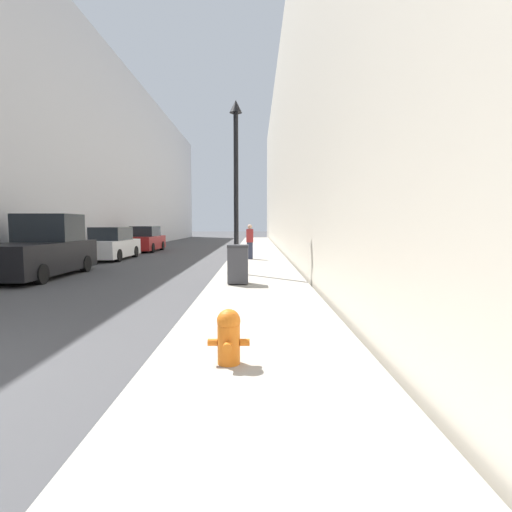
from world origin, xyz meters
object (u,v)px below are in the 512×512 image
(trash_bin, at_px, (236,264))
(lamppost, at_px, (234,174))
(fire_hydrant, at_px, (227,335))
(pickup_truck, at_px, (37,251))
(parked_sedan_far, at_px, (144,240))
(pedestrian_on_sidewalk, at_px, (248,242))
(parked_sedan_near, at_px, (109,245))

(trash_bin, bearing_deg, lamppost, 93.91)
(fire_hydrant, bearing_deg, pickup_truck, 128.29)
(trash_bin, relative_size, pickup_truck, 0.21)
(pickup_truck, height_order, parked_sedan_far, pickup_truck)
(parked_sedan_far, relative_size, pedestrian_on_sidewalk, 2.72)
(fire_hydrant, distance_m, pedestrian_on_sidewalk, 14.97)
(fire_hydrant, xyz_separation_m, trash_bin, (-0.18, 6.66, 0.22))
(parked_sedan_far, height_order, pedestrian_on_sidewalk, pedestrian_on_sidewalk)
(lamppost, distance_m, pedestrian_on_sidewalk, 6.40)
(trash_bin, distance_m, parked_sedan_near, 12.15)
(lamppost, height_order, pedestrian_on_sidewalk, lamppost)
(fire_hydrant, xyz_separation_m, lamppost, (-0.35, 9.13, 3.10))
(pickup_truck, xyz_separation_m, parked_sedan_near, (0.04, 7.04, -0.14))
(parked_sedan_near, xyz_separation_m, pedestrian_on_sidewalk, (7.42, -1.49, 0.23))
(pickup_truck, relative_size, pedestrian_on_sidewalk, 3.08)
(fire_hydrant, distance_m, lamppost, 9.65)
(trash_bin, bearing_deg, pickup_truck, 159.20)
(trash_bin, bearing_deg, pedestrian_on_sidewalk, 88.51)
(pickup_truck, bearing_deg, lamppost, -2.30)
(parked_sedan_near, bearing_deg, pickup_truck, -90.34)
(lamppost, bearing_deg, pickup_truck, 177.70)
(trash_bin, xyz_separation_m, parked_sedan_near, (-7.20, 9.79, 0.05))
(pedestrian_on_sidewalk, bearing_deg, parked_sedan_far, 133.09)
(parked_sedan_far, bearing_deg, lamppost, -63.04)
(trash_bin, height_order, pedestrian_on_sidewalk, pedestrian_on_sidewalk)
(trash_bin, height_order, parked_sedan_far, parked_sedan_far)
(pickup_truck, xyz_separation_m, pedestrian_on_sidewalk, (7.46, 5.55, 0.09))
(lamppost, height_order, parked_sedan_near, lamppost)
(fire_hydrant, bearing_deg, parked_sedan_far, 107.78)
(trash_bin, bearing_deg, fire_hydrant, -88.41)
(pickup_truck, relative_size, parked_sedan_far, 1.14)
(parked_sedan_far, bearing_deg, fire_hydrant, -72.22)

